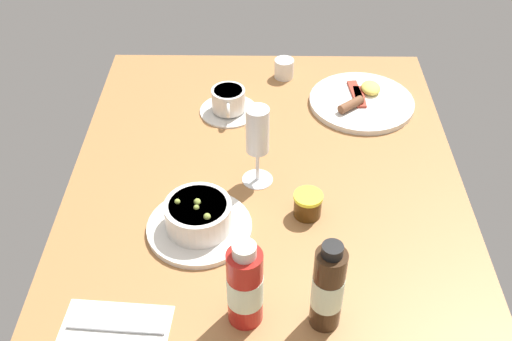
{
  "coord_description": "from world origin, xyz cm",
  "views": [
    {
      "loc": [
        94.93,
        -0.81,
        86.94
      ],
      "look_at": [
        3.21,
        -1.99,
        7.91
      ],
      "focal_mm": 42.95,
      "sensor_mm": 36.0,
      "label": 1
    }
  ],
  "objects_px": {
    "coffee_cup": "(229,102)",
    "breakfast_plate": "(362,101)",
    "sauce_bottle_brown": "(328,288)",
    "cutlery_setting": "(116,335)",
    "sauce_bottle_red": "(245,286)",
    "wine_glass": "(258,135)",
    "porridge_bowl": "(199,218)",
    "jam_jar": "(308,205)",
    "creamer_jug": "(284,68)"
  },
  "relations": [
    {
      "from": "jam_jar",
      "to": "sauce_bottle_red",
      "type": "distance_m",
      "value": 0.28
    },
    {
      "from": "creamer_jug",
      "to": "sauce_bottle_red",
      "type": "distance_m",
      "value": 0.77
    },
    {
      "from": "cutlery_setting",
      "to": "creamer_jug",
      "type": "distance_m",
      "value": 0.86
    },
    {
      "from": "porridge_bowl",
      "to": "coffee_cup",
      "type": "height_order",
      "value": "porridge_bowl"
    },
    {
      "from": "breakfast_plate",
      "to": "coffee_cup",
      "type": "bearing_deg",
      "value": -83.51
    },
    {
      "from": "wine_glass",
      "to": "breakfast_plate",
      "type": "height_order",
      "value": "wine_glass"
    },
    {
      "from": "coffee_cup",
      "to": "breakfast_plate",
      "type": "distance_m",
      "value": 0.33
    },
    {
      "from": "wine_glass",
      "to": "sauce_bottle_red",
      "type": "relative_size",
      "value": 1.03
    },
    {
      "from": "porridge_bowl",
      "to": "jam_jar",
      "type": "height_order",
      "value": "porridge_bowl"
    },
    {
      "from": "sauce_bottle_red",
      "to": "jam_jar",
      "type": "bearing_deg",
      "value": 154.75
    },
    {
      "from": "coffee_cup",
      "to": "sauce_bottle_brown",
      "type": "distance_m",
      "value": 0.64
    },
    {
      "from": "sauce_bottle_brown",
      "to": "breakfast_plate",
      "type": "height_order",
      "value": "sauce_bottle_brown"
    },
    {
      "from": "jam_jar",
      "to": "porridge_bowl",
      "type": "bearing_deg",
      "value": -77.72
    },
    {
      "from": "coffee_cup",
      "to": "wine_glass",
      "type": "xyz_separation_m",
      "value": [
        0.25,
        0.07,
        0.09
      ]
    },
    {
      "from": "sauce_bottle_brown",
      "to": "breakfast_plate",
      "type": "relative_size",
      "value": 0.72
    },
    {
      "from": "sauce_bottle_red",
      "to": "creamer_jug",
      "type": "bearing_deg",
      "value": 173.94
    },
    {
      "from": "jam_jar",
      "to": "sauce_bottle_brown",
      "type": "height_order",
      "value": "sauce_bottle_brown"
    },
    {
      "from": "coffee_cup",
      "to": "jam_jar",
      "type": "height_order",
      "value": "coffee_cup"
    },
    {
      "from": "creamer_jug",
      "to": "sauce_bottle_brown",
      "type": "xyz_separation_m",
      "value": [
        0.77,
        0.05,
        0.06
      ]
    },
    {
      "from": "wine_glass",
      "to": "sauce_bottle_brown",
      "type": "height_order",
      "value": "sauce_bottle_brown"
    },
    {
      "from": "coffee_cup",
      "to": "sauce_bottle_red",
      "type": "height_order",
      "value": "sauce_bottle_red"
    },
    {
      "from": "wine_glass",
      "to": "jam_jar",
      "type": "relative_size",
      "value": 3.15
    },
    {
      "from": "cutlery_setting",
      "to": "wine_glass",
      "type": "distance_m",
      "value": 0.47
    },
    {
      "from": "cutlery_setting",
      "to": "sauce_bottle_red",
      "type": "relative_size",
      "value": 1.08
    },
    {
      "from": "porridge_bowl",
      "to": "coffee_cup",
      "type": "xyz_separation_m",
      "value": [
        -0.4,
        0.04,
        -0.0
      ]
    },
    {
      "from": "creamer_jug",
      "to": "breakfast_plate",
      "type": "distance_m",
      "value": 0.23
    },
    {
      "from": "creamer_jug",
      "to": "coffee_cup",
      "type": "bearing_deg",
      "value": -40.41
    },
    {
      "from": "porridge_bowl",
      "to": "wine_glass",
      "type": "height_order",
      "value": "wine_glass"
    },
    {
      "from": "coffee_cup",
      "to": "wine_glass",
      "type": "relative_size",
      "value": 0.77
    },
    {
      "from": "sauce_bottle_brown",
      "to": "breakfast_plate",
      "type": "bearing_deg",
      "value": 167.84
    },
    {
      "from": "coffee_cup",
      "to": "breakfast_plate",
      "type": "bearing_deg",
      "value": 96.49
    },
    {
      "from": "coffee_cup",
      "to": "jam_jar",
      "type": "xyz_separation_m",
      "value": [
        0.35,
        0.17,
        -0.0
      ]
    },
    {
      "from": "jam_jar",
      "to": "sauce_bottle_red",
      "type": "height_order",
      "value": "sauce_bottle_red"
    },
    {
      "from": "porridge_bowl",
      "to": "sauce_bottle_brown",
      "type": "distance_m",
      "value": 0.31
    },
    {
      "from": "porridge_bowl",
      "to": "cutlery_setting",
      "type": "height_order",
      "value": "porridge_bowl"
    },
    {
      "from": "sauce_bottle_brown",
      "to": "wine_glass",
      "type": "bearing_deg",
      "value": -161.93
    },
    {
      "from": "sauce_bottle_brown",
      "to": "creamer_jug",
      "type": "bearing_deg",
      "value": -176.11
    },
    {
      "from": "cutlery_setting",
      "to": "coffee_cup",
      "type": "distance_m",
      "value": 0.66
    },
    {
      "from": "porridge_bowl",
      "to": "jam_jar",
      "type": "bearing_deg",
      "value": 102.28
    },
    {
      "from": "sauce_bottle_red",
      "to": "sauce_bottle_brown",
      "type": "relative_size",
      "value": 0.95
    },
    {
      "from": "breakfast_plate",
      "to": "porridge_bowl",
      "type": "bearing_deg",
      "value": -40.1
    },
    {
      "from": "sauce_bottle_brown",
      "to": "breakfast_plate",
      "type": "distance_m",
      "value": 0.66
    },
    {
      "from": "coffee_cup",
      "to": "sauce_bottle_red",
      "type": "distance_m",
      "value": 0.61
    },
    {
      "from": "cutlery_setting",
      "to": "sauce_bottle_brown",
      "type": "distance_m",
      "value": 0.36
    },
    {
      "from": "wine_glass",
      "to": "coffee_cup",
      "type": "bearing_deg",
      "value": -163.74
    },
    {
      "from": "wine_glass",
      "to": "breakfast_plate",
      "type": "distance_m",
      "value": 0.4
    },
    {
      "from": "cutlery_setting",
      "to": "creamer_jug",
      "type": "height_order",
      "value": "creamer_jug"
    },
    {
      "from": "creamer_jug",
      "to": "wine_glass",
      "type": "relative_size",
      "value": 0.32
    },
    {
      "from": "creamer_jug",
      "to": "wine_glass",
      "type": "bearing_deg",
      "value": -8.91
    },
    {
      "from": "porridge_bowl",
      "to": "wine_glass",
      "type": "relative_size",
      "value": 1.12
    }
  ]
}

